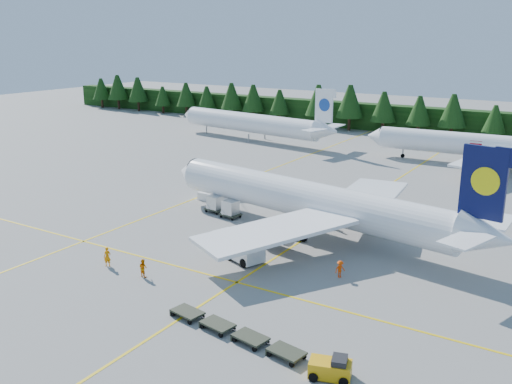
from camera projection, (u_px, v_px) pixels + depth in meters
The scene contains 16 objects.
ground at pixel (221, 249), 59.47m from camera, with size 320.00×320.00×0.00m, color gray.
taxi_stripe_a at pixel (222, 188), 82.96m from camera, with size 0.25×120.00×0.01m, color yellow.
taxi_stripe_b at pixel (350, 210), 72.76m from camera, with size 0.25×120.00×0.01m, color yellow.
taxi_stripe_cross at pixel (185, 268), 54.56m from camera, with size 80.00×0.25×0.01m, color yellow.
treeline_hedge at pixel (436, 122), 125.70m from camera, with size 220.00×4.00×6.00m, color black.
airliner_navy at pixel (300, 199), 64.43m from camera, with size 42.04×34.31×12.30m.
airliner_red at pixel (473, 145), 97.10m from camera, with size 38.96×32.00×11.32m.
airliner_far_left at pixel (246, 122), 120.66m from camera, with size 40.33×9.57×11.78m.
airstairs at pixel (215, 194), 77.02m from camera, with size 4.08×5.54×3.60m.
service_truck at pixel (238, 244), 56.87m from camera, with size 6.46×4.11×2.93m.
baggage_tug at pixel (331, 368), 37.04m from camera, with size 3.03×2.18×1.46m.
dolly_train at pixel (234, 330), 42.23m from camera, with size 12.26×2.97×0.15m.
uld_pair at pixel (223, 206), 70.39m from camera, with size 5.39×2.89×1.79m.
crew_a at pixel (107, 257), 54.86m from camera, with size 0.70×0.46×1.92m, color orange.
crew_b at pixel (143, 268), 52.54m from camera, with size 0.84×0.65×1.72m, color orange.
crew_c at pixel (340, 269), 52.35m from camera, with size 0.68×0.46×1.64m, color #FF4705.
Camera 1 is at (32.58, -45.33, 21.67)m, focal length 40.00 mm.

